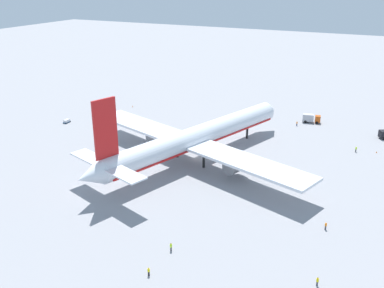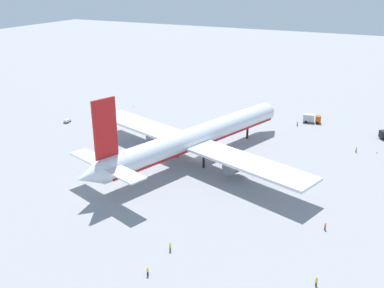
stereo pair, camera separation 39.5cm
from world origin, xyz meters
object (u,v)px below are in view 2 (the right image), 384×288
Objects in this scene: airliner at (195,138)px; baggage_cart_0 at (67,121)px; service_truck_2 at (312,118)px; traffic_cone_2 at (133,106)px; ground_worker_1 at (170,247)px; traffic_cone_0 at (118,119)px; ground_worker_3 at (356,149)px; ground_worker_0 at (316,282)px; ground_worker_5 at (297,124)px; traffic_cone_1 at (377,152)px; ground_worker_4 at (148,271)px; ground_worker_2 at (325,226)px.

airliner is 21.02× the size of baggage_cart_0.
traffic_cone_2 is at bearing 99.83° from service_truck_2.
traffic_cone_0 is at bearing 42.30° from ground_worker_1.
ground_worker_3 is (65.92, -25.26, -0.00)m from ground_worker_1.
service_truck_2 is 67.30m from traffic_cone_2.
ground_worker_5 is (79.54, 22.14, -0.04)m from ground_worker_0.
ground_worker_3 reaches higher than traffic_cone_0.
traffic_cone_2 is (7.95, 89.23, 0.00)m from traffic_cone_1.
airliner is at bearing 47.14° from ground_worker_0.
service_truck_2 reaches higher than ground_worker_1.
airliner reaches higher than ground_worker_4.
traffic_cone_2 is (9.89, 83.68, -0.62)m from ground_worker_3.
baggage_cart_0 is 1.98× the size of ground_worker_3.
ground_worker_1 is 1.09× the size of ground_worker_5.
airliner is 52.44m from service_truck_2.
baggage_cart_0 is 2.15× the size of ground_worker_5.
traffic_cone_2 is (15.99, 3.99, 0.00)m from traffic_cone_0.
ground_worker_3 is (45.75, -0.60, 0.05)m from ground_worker_2.
airliner is at bearing 121.63° from traffic_cone_1.
ground_worker_0 reaches higher than ground_worker_2.
service_truck_2 reaches higher than ground_worker_2.
ground_worker_0 is 82.56m from ground_worker_5.
service_truck_2 is 69.20m from ground_worker_2.
traffic_cone_0 is (-6.10, 79.69, -0.62)m from ground_worker_3.
ground_worker_1 is 3.21× the size of traffic_cone_0.
ground_worker_3 is at bearing -20.96° from ground_worker_1.
ground_worker_4 is at bearing -145.10° from traffic_cone_2.
traffic_cone_2 is at bearing 50.95° from airliner.
ground_worker_0 reaches higher than traffic_cone_0.
service_truck_2 reaches higher than traffic_cone_1.
ground_worker_0 is at bearing -132.86° from airliner.
traffic_cone_1 is (1.94, -5.54, -0.62)m from ground_worker_3.
traffic_cone_2 is at bearing 95.39° from ground_worker_5.
ground_worker_1 reaches higher than ground_worker_2.
ground_worker_5 is 2.94× the size of traffic_cone_0.
ground_worker_3 reaches higher than ground_worker_0.
airliner is 44.14m from ground_worker_2.
ground_worker_1 is (-87.30, 7.87, -0.71)m from service_truck_2.
ground_worker_1 is 70.59m from ground_worker_3.
ground_worker_5 is (81.73, -4.31, -0.08)m from ground_worker_1.
service_truck_2 is at bearing -66.20° from traffic_cone_0.
airliner is 57.10m from traffic_cone_2.
ground_worker_1 reaches higher than traffic_cone_1.
ground_worker_4 reaches higher than traffic_cone_1.
airliner is 47.64m from ground_worker_3.
traffic_cone_0 is at bearing 110.45° from ground_worker_5.
traffic_cone_2 is (-11.49, 66.30, -1.33)m from service_truck_2.
service_truck_2 is 68.11m from traffic_cone_0.
traffic_cone_0 is at bearing 113.80° from service_truck_2.
service_truck_2 is 3.57× the size of ground_worker_3.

